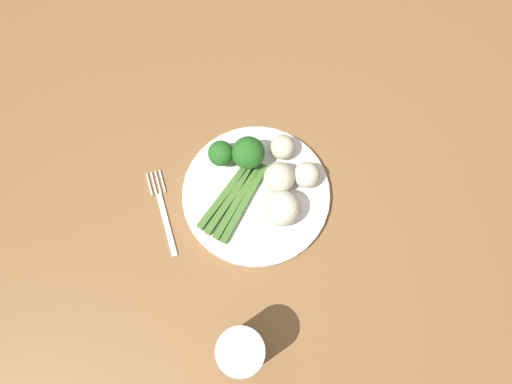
{
  "coord_description": "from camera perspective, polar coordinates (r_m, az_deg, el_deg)",
  "views": [
    {
      "loc": [
        -0.06,
        -0.29,
        1.54
      ],
      "look_at": [
        -0.03,
        -0.02,
        0.77
      ],
      "focal_mm": 32.17,
      "sensor_mm": 36.0,
      "label": 1
    }
  ],
  "objects": [
    {
      "name": "plate",
      "position": [
        0.83,
        0.0,
        -0.28
      ],
      "size": [
        0.27,
        0.27,
        0.01
      ],
      "primitive_type": "cylinder",
      "color": "white",
      "rests_on": "dining_table"
    },
    {
      "name": "dining_table",
      "position": [
        0.94,
        1.39,
        -0.73
      ],
      "size": [
        1.24,
        1.08,
        0.75
      ],
      "color": "olive",
      "rests_on": "ground_plane"
    },
    {
      "name": "broccoli_back_right",
      "position": [
        0.82,
        -4.38,
        4.79
      ],
      "size": [
        0.05,
        0.05,
        0.06
      ],
      "color": "#568E33",
      "rests_on": "plate"
    },
    {
      "name": "water_glass",
      "position": [
        0.74,
        -1.84,
        -19.22
      ],
      "size": [
        0.07,
        0.07,
        0.11
      ],
      "primitive_type": "cylinder",
      "color": "silver",
      "rests_on": "dining_table"
    },
    {
      "name": "cauliflower_mid",
      "position": [
        0.81,
        6.33,
        2.14
      ],
      "size": [
        0.05,
        0.05,
        0.05
      ],
      "primitive_type": "sphere",
      "color": "silver",
      "rests_on": "plate"
    },
    {
      "name": "ground_plane",
      "position": [
        1.58,
        0.83,
        -8.29
      ],
      "size": [
        6.0,
        6.0,
        0.02
      ],
      "primitive_type": "cube",
      "color": "tan"
    },
    {
      "name": "fork",
      "position": [
        0.84,
        -11.45,
        -2.36
      ],
      "size": [
        0.05,
        0.17,
        0.0
      ],
      "rotation": [
        0.0,
        0.0,
        1.75
      ],
      "color": "silver",
      "rests_on": "dining_table"
    },
    {
      "name": "cauliflower_back",
      "position": [
        0.8,
        2.9,
        1.79
      ],
      "size": [
        0.06,
        0.06,
        0.06
      ],
      "primitive_type": "sphere",
      "color": "beige",
      "rests_on": "plate"
    },
    {
      "name": "asparagus_bundle",
      "position": [
        0.81,
        -2.59,
        -0.76
      ],
      "size": [
        0.14,
        0.15,
        0.01
      ],
      "rotation": [
        0.0,
        0.0,
        4.05
      ],
      "color": "#47752D",
      "rests_on": "plate"
    },
    {
      "name": "broccoli_near_center",
      "position": [
        0.8,
        -0.96,
        4.86
      ],
      "size": [
        0.06,
        0.06,
        0.07
      ],
      "color": "#568E33",
      "rests_on": "plate"
    },
    {
      "name": "cauliflower_right",
      "position": [
        0.83,
        3.34,
        5.6
      ],
      "size": [
        0.05,
        0.05,
        0.05
      ],
      "primitive_type": "sphere",
      "color": "beige",
      "rests_on": "plate"
    },
    {
      "name": "cauliflower_near_fork",
      "position": [
        0.78,
        3.25,
        -2.03
      ],
      "size": [
        0.06,
        0.06,
        0.06
      ],
      "primitive_type": "sphere",
      "color": "white",
      "rests_on": "plate"
    }
  ]
}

